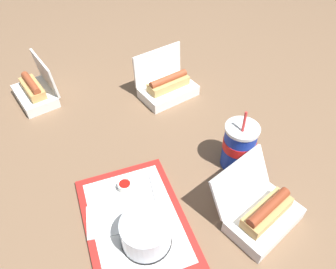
{
  "coord_description": "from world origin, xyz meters",
  "views": [
    {
      "loc": [
        0.68,
        -0.36,
        0.78
      ],
      "look_at": [
        0.03,
        0.03,
        0.05
      ],
      "focal_mm": 35.0,
      "sensor_mm": 36.0,
      "label": 1
    }
  ],
  "objects_px": {
    "soda_cup_front": "(239,146)",
    "food_tray": "(135,222)",
    "clamshell_hotdog_left": "(167,86)",
    "clamshell_hotdog_right": "(262,213)",
    "clamshell_hotdog_center": "(36,91)",
    "plastic_fork": "(155,190)",
    "ketchup_cup": "(125,186)",
    "cake_container": "(146,233)"
  },
  "relations": [
    {
      "from": "soda_cup_front",
      "to": "food_tray",
      "type": "bearing_deg",
      "value": -86.19
    },
    {
      "from": "clamshell_hotdog_left",
      "to": "clamshell_hotdog_right",
      "type": "relative_size",
      "value": 0.97
    },
    {
      "from": "clamshell_hotdog_center",
      "to": "soda_cup_front",
      "type": "xyz_separation_m",
      "value": [
        0.65,
        0.43,
        0.04
      ]
    },
    {
      "from": "food_tray",
      "to": "plastic_fork",
      "type": "xyz_separation_m",
      "value": [
        -0.06,
        0.09,
        0.01
      ]
    },
    {
      "from": "clamshell_hotdog_right",
      "to": "soda_cup_front",
      "type": "height_order",
      "value": "soda_cup_front"
    },
    {
      "from": "plastic_fork",
      "to": "clamshell_hotdog_left",
      "type": "xyz_separation_m",
      "value": [
        -0.38,
        0.27,
        0.03
      ]
    },
    {
      "from": "clamshell_hotdog_left",
      "to": "clamshell_hotdog_center",
      "type": "relative_size",
      "value": 1.11
    },
    {
      "from": "ketchup_cup",
      "to": "plastic_fork",
      "type": "height_order",
      "value": "ketchup_cup"
    },
    {
      "from": "soda_cup_front",
      "to": "clamshell_hotdog_left",
      "type": "bearing_deg",
      "value": 179.68
    },
    {
      "from": "cake_container",
      "to": "ketchup_cup",
      "type": "relative_size",
      "value": 3.21
    },
    {
      "from": "plastic_fork",
      "to": "clamshell_hotdog_center",
      "type": "bearing_deg",
      "value": -146.44
    },
    {
      "from": "food_tray",
      "to": "clamshell_hotdog_center",
      "type": "distance_m",
      "value": 0.67
    },
    {
      "from": "plastic_fork",
      "to": "clamshell_hotdog_left",
      "type": "height_order",
      "value": "clamshell_hotdog_left"
    },
    {
      "from": "food_tray",
      "to": "soda_cup_front",
      "type": "distance_m",
      "value": 0.37
    },
    {
      "from": "clamshell_hotdog_left",
      "to": "soda_cup_front",
      "type": "height_order",
      "value": "soda_cup_front"
    },
    {
      "from": "plastic_fork",
      "to": "clamshell_hotdog_right",
      "type": "xyz_separation_m",
      "value": [
        0.23,
        0.19,
        0.02
      ]
    },
    {
      "from": "cake_container",
      "to": "plastic_fork",
      "type": "xyz_separation_m",
      "value": [
        -0.12,
        0.09,
        -0.03
      ]
    },
    {
      "from": "food_tray",
      "to": "clamshell_hotdog_center",
      "type": "xyz_separation_m",
      "value": [
        -0.67,
        -0.07,
        0.03
      ]
    },
    {
      "from": "ketchup_cup",
      "to": "clamshell_hotdog_right",
      "type": "xyz_separation_m",
      "value": [
        0.27,
        0.26,
        0.01
      ]
    },
    {
      "from": "ketchup_cup",
      "to": "clamshell_hotdog_center",
      "type": "bearing_deg",
      "value": -170.6
    },
    {
      "from": "ketchup_cup",
      "to": "clamshell_hotdog_left",
      "type": "height_order",
      "value": "clamshell_hotdog_left"
    },
    {
      "from": "clamshell_hotdog_right",
      "to": "cake_container",
      "type": "bearing_deg",
      "value": -109.67
    },
    {
      "from": "plastic_fork",
      "to": "clamshell_hotdog_right",
      "type": "relative_size",
      "value": 0.49
    },
    {
      "from": "clamshell_hotdog_left",
      "to": "soda_cup_front",
      "type": "distance_m",
      "value": 0.41
    },
    {
      "from": "food_tray",
      "to": "soda_cup_front",
      "type": "bearing_deg",
      "value": 93.81
    },
    {
      "from": "cake_container",
      "to": "soda_cup_front",
      "type": "distance_m",
      "value": 0.38
    },
    {
      "from": "clamshell_hotdog_center",
      "to": "plastic_fork",
      "type": "bearing_deg",
      "value": 14.85
    },
    {
      "from": "ketchup_cup",
      "to": "soda_cup_front",
      "type": "bearing_deg",
      "value": 76.57
    },
    {
      "from": "plastic_fork",
      "to": "soda_cup_front",
      "type": "distance_m",
      "value": 0.28
    },
    {
      "from": "food_tray",
      "to": "clamshell_hotdog_left",
      "type": "height_order",
      "value": "clamshell_hotdog_left"
    },
    {
      "from": "ketchup_cup",
      "to": "food_tray",
      "type": "bearing_deg",
      "value": -12.4
    },
    {
      "from": "clamshell_hotdog_left",
      "to": "clamshell_hotdog_center",
      "type": "bearing_deg",
      "value": -118.07
    },
    {
      "from": "cake_container",
      "to": "soda_cup_front",
      "type": "height_order",
      "value": "soda_cup_front"
    },
    {
      "from": "food_tray",
      "to": "cake_container",
      "type": "distance_m",
      "value": 0.08
    },
    {
      "from": "ketchup_cup",
      "to": "soda_cup_front",
      "type": "relative_size",
      "value": 0.19
    },
    {
      "from": "ketchup_cup",
      "to": "clamshell_hotdog_center",
      "type": "height_order",
      "value": "clamshell_hotdog_center"
    },
    {
      "from": "plastic_fork",
      "to": "food_tray",
      "type": "bearing_deg",
      "value": -39.54
    },
    {
      "from": "clamshell_hotdog_center",
      "to": "ketchup_cup",
      "type": "bearing_deg",
      "value": 9.4
    },
    {
      "from": "plastic_fork",
      "to": "clamshell_hotdog_left",
      "type": "relative_size",
      "value": 0.51
    },
    {
      "from": "clamshell_hotdog_right",
      "to": "clamshell_hotdog_left",
      "type": "bearing_deg",
      "value": 172.33
    },
    {
      "from": "plastic_fork",
      "to": "cake_container",
      "type": "bearing_deg",
      "value": -18.72
    },
    {
      "from": "cake_container",
      "to": "clamshell_hotdog_right",
      "type": "relative_size",
      "value": 0.58
    }
  ]
}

